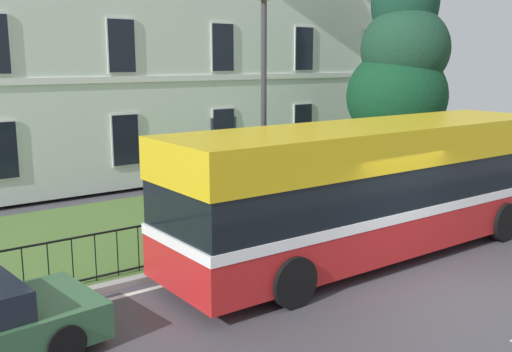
% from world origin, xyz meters
% --- Properties ---
extents(ground_plane, '(60.00, 56.00, 0.18)m').
position_xyz_m(ground_plane, '(0.00, 1.31, -0.01)').
color(ground_plane, '#46444B').
extents(georgian_townhouse, '(19.91, 8.94, 11.35)m').
position_xyz_m(georgian_townhouse, '(2.66, 16.19, 5.82)').
color(georgian_townhouse, silver).
rests_on(georgian_townhouse, ground_plane).
extents(iron_verge_railing, '(19.66, 0.04, 0.97)m').
position_xyz_m(iron_verge_railing, '(2.66, 4.40, 0.62)').
color(iron_verge_railing, black).
rests_on(iron_verge_railing, ground_plane).
extents(evergreen_tree, '(3.99, 3.99, 8.49)m').
position_xyz_m(evergreen_tree, '(7.93, 7.96, 3.27)').
color(evergreen_tree, '#423328').
rests_on(evergreen_tree, ground_plane).
extents(single_decker_bus, '(10.29, 2.79, 2.99)m').
position_xyz_m(single_decker_bus, '(0.50, 2.51, 1.58)').
color(single_decker_bus, red).
rests_on(single_decker_bus, ground_plane).
extents(street_lamp_post, '(0.36, 0.24, 6.00)m').
position_xyz_m(street_lamp_post, '(-0.65, 5.09, 3.60)').
color(street_lamp_post, '#333338').
rests_on(street_lamp_post, ground_plane).
extents(litter_bin, '(0.54, 0.54, 1.10)m').
position_xyz_m(litter_bin, '(6.13, 4.87, 0.68)').
color(litter_bin, '#4C4742').
rests_on(litter_bin, ground_plane).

